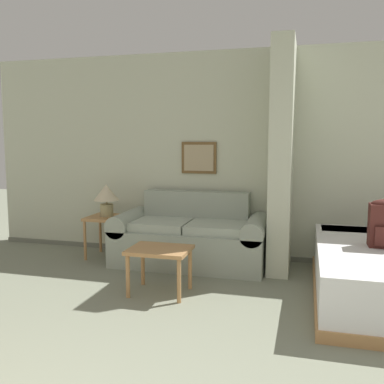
% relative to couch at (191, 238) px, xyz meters
% --- Properties ---
extents(wall_back, '(6.92, 0.16, 2.60)m').
position_rel_couch_xyz_m(wall_back, '(0.54, 0.49, 0.97)').
color(wall_back, beige).
rests_on(wall_back, ground_plane).
extents(wall_partition_pillar, '(0.24, 0.74, 2.60)m').
position_rel_couch_xyz_m(wall_partition_pillar, '(1.05, 0.06, 0.98)').
color(wall_partition_pillar, beige).
rests_on(wall_partition_pillar, ground_plane).
extents(couch, '(1.84, 0.84, 0.86)m').
position_rel_couch_xyz_m(couch, '(0.00, 0.00, 0.00)').
color(couch, '#99A393').
rests_on(couch, ground_plane).
extents(coffee_table, '(0.59, 0.47, 0.45)m').
position_rel_couch_xyz_m(coffee_table, '(-0.03, -1.04, 0.07)').
color(coffee_table, '#B27F4C').
rests_on(coffee_table, ground_plane).
extents(side_table, '(0.47, 0.47, 0.53)m').
position_rel_couch_xyz_m(side_table, '(-1.11, 0.02, 0.13)').
color(side_table, '#B27F4C').
rests_on(side_table, ground_plane).
extents(table_lamp, '(0.32, 0.32, 0.41)m').
position_rel_couch_xyz_m(table_lamp, '(-1.11, 0.02, 0.48)').
color(table_lamp, tan).
rests_on(table_lamp, side_table).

